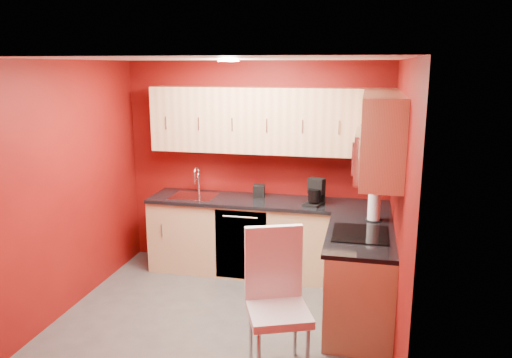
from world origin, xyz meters
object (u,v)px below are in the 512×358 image
at_px(microwave, 377,155).
at_px(napkin_holder, 259,191).
at_px(sink, 194,193).
at_px(coffee_maker, 314,192).
at_px(paper_towel, 374,207).
at_px(dining_chair, 278,305).

bearing_deg(microwave, napkin_holder, 140.02).
bearing_deg(napkin_holder, sink, -172.58).
distance_m(sink, coffee_maker, 1.46).
height_order(microwave, coffee_maker, microwave).
relative_size(napkin_holder, paper_towel, 0.50).
xyz_separation_m(paper_towel, dining_chair, (-0.73, -1.39, -0.47)).
bearing_deg(sink, coffee_maker, -4.39).
relative_size(microwave, sink, 1.46).
bearing_deg(coffee_maker, napkin_holder, -176.87).
relative_size(sink, dining_chair, 0.44).
height_order(coffee_maker, paper_towel, coffee_maker).
xyz_separation_m(microwave, paper_towel, (0.01, 0.46, -0.61)).
xyz_separation_m(sink, paper_towel, (2.10, -0.54, 0.11)).
distance_m(sink, paper_towel, 2.17).
xyz_separation_m(microwave, dining_chair, (-0.72, -0.92, -1.07)).
bearing_deg(paper_towel, dining_chair, -117.71).
xyz_separation_m(microwave, sink, (-2.09, 1.00, -0.72)).
distance_m(microwave, paper_towel, 0.76).
height_order(microwave, sink, microwave).
distance_m(coffee_maker, paper_towel, 0.78).
relative_size(sink, coffee_maker, 1.74).
bearing_deg(paper_towel, sink, 165.57).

